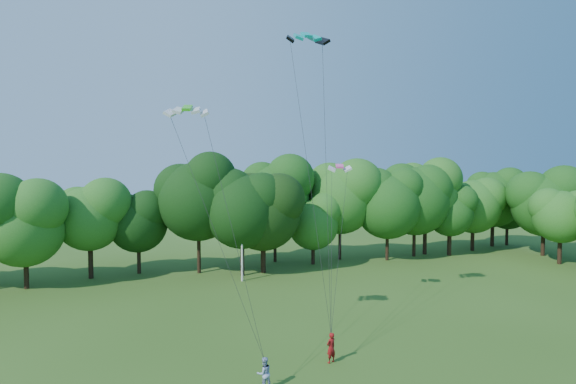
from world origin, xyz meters
name	(u,v)px	position (x,y,z in m)	size (l,w,h in m)	color
utility_pole	(242,240)	(2.32, 30.78, 4.27)	(1.65, 0.35, 8.31)	silver
kite_flyer_left	(331,348)	(2.82, 10.01, 0.92)	(0.67, 0.44, 1.84)	maroon
kite_flyer_right	(264,373)	(-1.89, 8.24, 0.86)	(0.84, 0.65, 1.72)	#98AAD4
kite_teal	(306,35)	(3.21, 15.11, 20.87)	(2.99, 1.54, 0.71)	#059B94
kite_green	(187,108)	(-5.08, 13.77, 15.36)	(2.79, 1.80, 0.53)	green
kite_pink	(340,166)	(7.64, 18.92, 11.87)	(2.10, 1.55, 0.38)	#FF46A9
tree_back_center	(263,199)	(5.43, 33.64, 8.31)	(9.15, 9.15, 13.31)	#322313
tree_back_east	(426,191)	(29.07, 36.66, 8.56)	(9.43, 9.43, 13.71)	black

